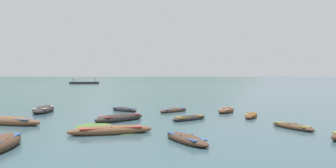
{
  "coord_description": "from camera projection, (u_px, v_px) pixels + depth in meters",
  "views": [
    {
      "loc": [
        -2.93,
        -7.32,
        3.08
      ],
      "look_at": [
        1.63,
        59.35,
        1.46
      ],
      "focal_mm": 37.45,
      "sensor_mm": 36.0,
      "label": 1
    }
  ],
  "objects": [
    {
      "name": "ground_plane",
      "position": [
        145.0,
        76.0,
        1503.65
      ],
      "size": [
        6000.0,
        6000.0,
        0.0
      ],
      "primitive_type": "plane",
      "color": "#385660"
    },
    {
      "name": "mountain_2",
      "position": [
        166.0,
        36.0,
        1483.66
      ],
      "size": [
        834.95,
        834.95,
        338.58
      ],
      "primitive_type": "cone",
      "color": "slate",
      "rests_on": "ground"
    },
    {
      "name": "rowboat_0",
      "position": [
        120.0,
        118.0,
        23.79
      ],
      "size": [
        3.78,
        3.8,
        0.62
      ],
      "color": "#2D2826",
      "rests_on": "ground"
    },
    {
      "name": "rowboat_2",
      "position": [
        124.0,
        109.0,
        30.3
      ],
      "size": [
        2.76,
        2.94,
        0.44
      ],
      "color": "#2D2826",
      "rests_on": "ground"
    },
    {
      "name": "rowboat_3",
      "position": [
        293.0,
        126.0,
        20.34
      ],
      "size": [
        1.84,
        3.42,
        0.37
      ],
      "color": "#4C3323",
      "rests_on": "ground"
    },
    {
      "name": "rowboat_4",
      "position": [
        226.0,
        110.0,
        29.35
      ],
      "size": [
        2.4,
        3.31,
        0.53
      ],
      "color": "brown",
      "rests_on": "ground"
    },
    {
      "name": "rowboat_5",
      "position": [
        44.0,
        110.0,
        29.54
      ],
      "size": [
        1.57,
        4.64,
        0.67
      ],
      "color": "#2D2826",
      "rests_on": "ground"
    },
    {
      "name": "rowboat_6",
      "position": [
        189.0,
        118.0,
        24.27
      ],
      "size": [
        3.0,
        2.67,
        0.41
      ],
      "color": "#2D2826",
      "rests_on": "ground"
    },
    {
      "name": "rowboat_7",
      "position": [
        186.0,
        139.0,
        16.19
      ],
      "size": [
        2.22,
        3.69,
        0.46
      ],
      "color": "#4C3323",
      "rests_on": "ground"
    },
    {
      "name": "rowboat_8",
      "position": [
        111.0,
        130.0,
        18.51
      ],
      "size": [
        4.65,
        2.17,
        0.56
      ],
      "color": "brown",
      "rests_on": "ground"
    },
    {
      "name": "rowboat_10",
      "position": [
        251.0,
        115.0,
        25.83
      ],
      "size": [
        1.99,
        3.13,
        0.43
      ],
      "color": "brown",
      "rests_on": "ground"
    },
    {
      "name": "rowboat_11",
      "position": [
        10.0,
        121.0,
        21.95
      ],
      "size": [
        4.53,
        2.72,
        0.64
      ],
      "color": "brown",
      "rests_on": "ground"
    },
    {
      "name": "rowboat_12",
      "position": [
        174.0,
        110.0,
        29.7
      ],
      "size": [
        2.96,
        2.87,
        0.4
      ],
      "color": "#4C3323",
      "rests_on": "ground"
    },
    {
      "name": "ferry_2",
      "position": [
        84.0,
        83.0,
        130.14
      ],
      "size": [
        10.53,
        3.43,
        2.54
      ],
      "color": "#2D2826",
      "rests_on": "ground"
    },
    {
      "name": "weed_patch_1",
      "position": [
        94.0,
        126.0,
        21.43
      ],
      "size": [
        2.63,
        3.07,
        0.14
      ],
      "primitive_type": "ellipsoid",
      "rotation": [
        0.0,
        0.0,
        1.36
      ],
      "color": "#477033",
      "rests_on": "ground"
    },
    {
      "name": "weed_patch_2",
      "position": [
        133.0,
        130.0,
        19.67
      ],
      "size": [
        2.59,
        3.63,
        0.14
      ],
      "primitive_type": "ellipsoid",
      "rotation": [
        0.0,
        0.0,
        1.21
      ],
      "color": "#477033",
      "rests_on": "ground"
    }
  ]
}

